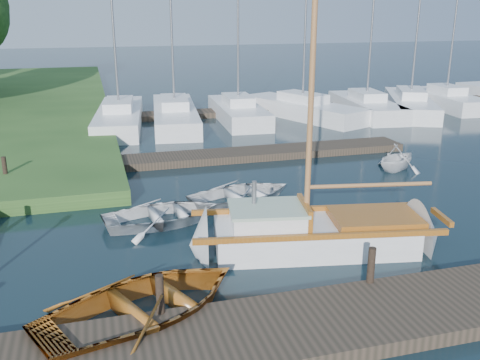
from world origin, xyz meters
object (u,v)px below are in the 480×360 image
object	(u,v)px
marina_boat_4	(366,105)
marina_boat_6	(446,99)
mooring_post_1	(160,294)
tender_c	(242,192)
marina_boat_0	(119,116)
marina_boat_3	(302,107)
marina_boat_2	(238,110)
mooring_post_2	(371,265)
sailboat	(320,236)
tender_d	(397,155)
tender_a	(163,211)
marina_boat_1	(175,113)
mooring_post_5	(5,168)
marina_boat_5	(410,103)
dinghy	(145,300)

from	to	relation	value
marina_boat_4	marina_boat_6	xyz separation A→B (m)	(5.96, 0.75, -0.02)
mooring_post_1	tender_c	xyz separation A→B (m)	(3.44, 6.36, -0.34)
marina_boat_0	marina_boat_3	world-z (taller)	marina_boat_3
marina_boat_6	marina_boat_2	bearing A→B (deg)	95.16
mooring_post_2	marina_boat_3	world-z (taller)	marina_boat_3
sailboat	tender_d	xyz separation A→B (m)	(5.76, 5.78, 0.23)
tender_a	tender_d	world-z (taller)	tender_d
tender_c	tender_d	world-z (taller)	tender_d
marina_boat_1	marina_boat_4	distance (m)	11.23
mooring_post_2	marina_boat_3	xyz separation A→B (m)	(6.16, 19.07, -0.13)
tender_a	marina_boat_3	xyz separation A→B (m)	(9.89, 13.78, 0.22)
mooring_post_5	marina_boat_5	world-z (taller)	marina_boat_5
sailboat	tender_d	distance (m)	8.17
marina_boat_2	marina_boat_4	distance (m)	7.70
tender_d	marina_boat_0	world-z (taller)	marina_boat_0
mooring_post_2	marina_boat_1	world-z (taller)	marina_boat_1
marina_boat_2	marina_boat_3	world-z (taller)	marina_boat_3
marina_boat_3	marina_boat_4	xyz separation A→B (m)	(3.92, -0.24, 0.00)
marina_boat_1	tender_a	bearing A→B (deg)	176.20
marina_boat_4	tender_c	bearing A→B (deg)	144.74
tender_c	marina_boat_4	xyz separation A→B (m)	(11.15, 12.47, 0.22)
marina_boat_1	tender_d	bearing A→B (deg)	-141.88
tender_a	marina_boat_4	size ratio (longest dim) A/B	0.30
marina_boat_1	marina_boat_3	xyz separation A→B (m)	(7.29, -0.30, 0.02)
mooring_post_1	marina_boat_1	distance (m)	19.66
mooring_post_2	marina_boat_0	xyz separation A→B (m)	(-4.06, 19.46, -0.14)
marina_boat_0	marina_boat_5	distance (m)	17.10
marina_boat_0	marina_boat_4	bearing A→B (deg)	-85.66
sailboat	marina_boat_6	world-z (taller)	marina_boat_6
mooring_post_1	mooring_post_2	bearing A→B (deg)	0.00
tender_c	mooring_post_2	bearing A→B (deg)	176.23
tender_d	marina_boat_3	xyz separation A→B (m)	(0.49, 10.81, 0.00)
mooring_post_1	marina_boat_3	size ratio (longest dim) A/B	0.07
marina_boat_5	sailboat	bearing A→B (deg)	166.15
mooring_post_5	marina_boat_2	bearing A→B (deg)	40.22
marina_boat_6	dinghy	bearing A→B (deg)	136.44
mooring_post_2	marina_boat_6	xyz separation A→B (m)	(16.04, 19.58, -0.14)
dinghy	marina_boat_5	xyz separation A→B (m)	(17.80, 18.56, 0.13)
dinghy	mooring_post_5	bearing A→B (deg)	-3.39
mooring_post_1	marina_boat_2	distance (m)	20.41
sailboat	marina_boat_0	xyz separation A→B (m)	(-3.97, 16.98, 0.21)
tender_a	marina_boat_0	distance (m)	14.17
marina_boat_5	marina_boat_6	size ratio (longest dim) A/B	1.28
mooring_post_2	sailboat	xyz separation A→B (m)	(-0.09, 2.47, -0.36)
mooring_post_1	mooring_post_5	distance (m)	10.77
mooring_post_5	marina_boat_0	size ratio (longest dim) A/B	0.08
tender_a	mooring_post_1	bearing A→B (deg)	163.53
mooring_post_5	marina_boat_6	distance (m)	26.34
mooring_post_5	marina_boat_6	world-z (taller)	marina_boat_6
dinghy	mooring_post_2	bearing A→B (deg)	-118.07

